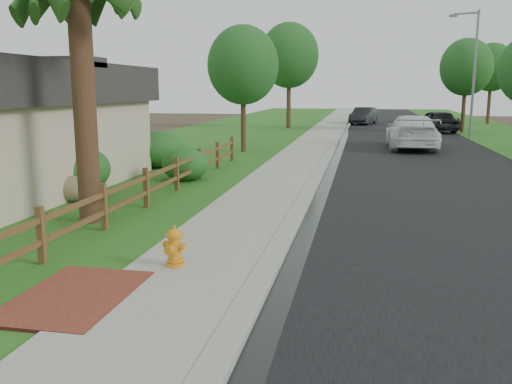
% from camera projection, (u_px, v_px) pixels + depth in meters
% --- Properties ---
extents(ground, '(120.00, 120.00, 0.00)m').
position_uv_depth(ground, '(233.00, 288.00, 8.65)').
color(ground, '#3B2C20').
extents(road, '(8.00, 90.00, 0.02)m').
position_uv_depth(road, '(398.00, 130.00, 41.51)').
color(road, black).
rests_on(road, ground).
extents(curb, '(0.40, 90.00, 0.12)m').
position_uv_depth(curb, '(342.00, 129.00, 42.30)').
color(curb, '#9A998C').
rests_on(curb, ground).
extents(wet_gutter, '(0.50, 90.00, 0.00)m').
position_uv_depth(wet_gutter, '(347.00, 129.00, 42.24)').
color(wet_gutter, black).
rests_on(wet_gutter, road).
extents(sidewalk, '(2.20, 90.00, 0.10)m').
position_uv_depth(sidewalk, '(326.00, 129.00, 42.55)').
color(sidewalk, gray).
rests_on(sidewalk, ground).
extents(grass_strip, '(1.60, 90.00, 0.06)m').
position_uv_depth(grass_strip, '(302.00, 129.00, 42.91)').
color(grass_strip, '#1B5117').
rests_on(grass_strip, ground).
extents(lawn_near, '(9.00, 90.00, 0.04)m').
position_uv_depth(lawn_near, '(238.00, 128.00, 43.89)').
color(lawn_near, '#1B5117').
rests_on(lawn_near, ground).
extents(verge_far, '(6.00, 90.00, 0.04)m').
position_uv_depth(verge_far, '(493.00, 131.00, 40.21)').
color(verge_far, '#1B5117').
rests_on(verge_far, ground).
extents(brick_patch, '(1.60, 2.40, 0.11)m').
position_uv_depth(brick_patch, '(75.00, 298.00, 8.09)').
color(brick_patch, maroon).
rests_on(brick_patch, ground).
extents(ranch_fence, '(0.12, 16.92, 1.10)m').
position_uv_depth(ranch_fence, '(162.00, 179.00, 15.38)').
color(ranch_fence, '#52341B').
rests_on(ranch_fence, ground).
extents(fire_hydrant, '(0.47, 0.38, 0.72)m').
position_uv_depth(fire_hydrant, '(175.00, 247.00, 9.38)').
color(fire_hydrant, orange).
rests_on(fire_hydrant, sidewalk).
extents(white_suv, '(2.52, 6.08, 1.76)m').
position_uv_depth(white_suv, '(412.00, 132.00, 28.58)').
color(white_suv, silver).
rests_on(white_suv, road).
extents(dark_car_mid, '(3.14, 5.06, 1.61)m').
position_uv_depth(dark_car_mid, '(436.00, 121.00, 39.50)').
color(dark_car_mid, black).
rests_on(dark_car_mid, road).
extents(dark_car_far, '(2.64, 4.80, 1.50)m').
position_uv_depth(dark_car_far, '(364.00, 116.00, 48.27)').
color(dark_car_far, black).
rests_on(dark_car_far, road).
extents(streetlight, '(1.78, 0.73, 7.92)m').
position_uv_depth(streetlight, '(472.00, 67.00, 33.95)').
color(streetlight, slate).
rests_on(streetlight, ground).
extents(boulder, '(1.18, 0.92, 0.75)m').
position_uv_depth(boulder, '(71.00, 189.00, 15.11)').
color(boulder, brown).
rests_on(boulder, ground).
extents(shrub_b, '(2.43, 2.43, 1.50)m').
position_uv_depth(shrub_b, '(74.00, 170.00, 16.20)').
color(shrub_b, '#1A4518').
rests_on(shrub_b, ground).
extents(shrub_c, '(1.62, 1.62, 1.15)m').
position_uv_depth(shrub_c, '(185.00, 165.00, 18.56)').
color(shrub_c, '#1A4518').
rests_on(shrub_c, ground).
extents(shrub_d, '(2.45, 2.45, 1.49)m').
position_uv_depth(shrub_d, '(158.00, 149.00, 21.67)').
color(shrub_d, '#1A4518').
rests_on(shrub_d, ground).
extents(tree_near_left, '(3.50, 3.50, 6.20)m').
position_uv_depth(tree_near_left, '(243.00, 65.00, 26.41)').
color(tree_near_left, '#362316').
rests_on(tree_near_left, ground).
extents(tree_mid_left, '(4.61, 4.61, 8.24)m').
position_uv_depth(tree_mid_left, '(289.00, 56.00, 42.31)').
color(tree_mid_left, '#362316').
rests_on(tree_mid_left, ground).
extents(tree_mid_right, '(3.69, 3.69, 6.68)m').
position_uv_depth(tree_mid_right, '(466.00, 67.00, 38.47)').
color(tree_mid_right, '#362316').
rests_on(tree_mid_right, ground).
extents(tree_far_right, '(3.88, 3.88, 7.16)m').
position_uv_depth(tree_far_right, '(492.00, 67.00, 47.95)').
color(tree_far_right, '#362316').
rests_on(tree_far_right, ground).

